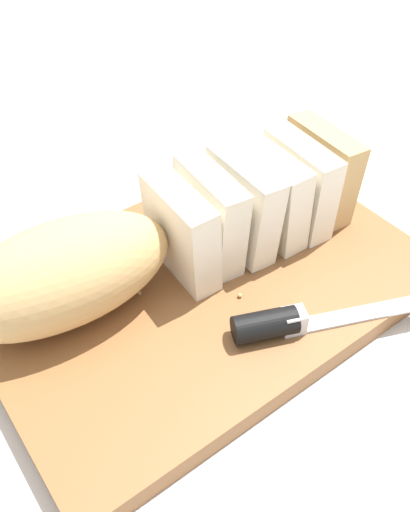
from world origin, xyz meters
The scene contains 8 objects.
ground_plane centered at (0.00, 0.00, 0.00)m, with size 3.00×3.00×0.00m, color beige.
cutting_board centered at (0.00, 0.00, 0.01)m, with size 0.42×0.28×0.02m, color brown.
bread_loaf centered at (-0.03, 0.03, 0.07)m, with size 0.41×0.13×0.10m.
bread_knife centered at (0.02, -0.10, 0.03)m, with size 0.24×0.12×0.03m.
crumb_near_knife centered at (0.01, 0.08, 0.03)m, with size 0.01×0.01×0.01m, color tan.
crumb_near_loaf centered at (0.01, -0.04, 0.03)m, with size 0.00×0.00×0.00m, color tan.
crumb_stray_left centered at (0.03, 0.04, 0.03)m, with size 0.00×0.00×0.00m, color tan.
crumb_stray_right centered at (-0.06, 0.02, 0.02)m, with size 0.00×0.00×0.00m, color tan.
Camera 1 is at (-0.22, -0.29, 0.41)m, focal length 38.37 mm.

